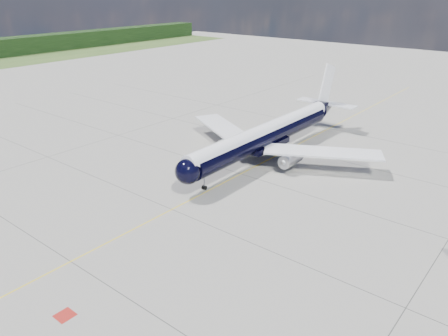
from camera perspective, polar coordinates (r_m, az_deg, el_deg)
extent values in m
plane|color=gray|center=(71.51, 4.63, 0.47)|extent=(320.00, 320.00, 0.00)
cube|color=yellow|center=(67.75, 2.22, -0.77)|extent=(0.16, 160.00, 0.01)
cube|color=maroon|center=(43.19, -20.07, -17.62)|extent=(1.60, 1.60, 0.01)
cylinder|color=black|center=(72.59, 5.40, 4.11)|extent=(3.83, 35.60, 3.56)
sphere|color=black|center=(58.79, -4.75, -0.45)|extent=(3.58, 3.58, 3.56)
cone|color=black|center=(90.95, 13.18, 7.81)|extent=(3.61, 6.58, 3.56)
cylinder|color=white|center=(72.32, 5.43, 4.77)|extent=(3.06, 37.47, 2.78)
cube|color=black|center=(58.47, -4.89, -0.04)|extent=(2.26, 1.14, 0.51)
cube|color=white|center=(79.41, 0.01, 5.21)|extent=(18.10, 12.47, 0.30)
cube|color=white|center=(69.54, 12.78, 2.04)|extent=(18.04, 12.68, 0.30)
cube|color=black|center=(73.02, 5.36, 3.13)|extent=(4.00, 9.39, 0.94)
cylinder|color=#B1B1B8|center=(75.11, 0.68, 3.30)|extent=(2.13, 4.32, 2.10)
cylinder|color=#B1B1B8|center=(68.78, 8.70, 1.16)|extent=(2.13, 4.32, 2.10)
sphere|color=gray|center=(73.66, -0.26, 2.91)|extent=(1.04, 1.04, 1.03)
sphere|color=gray|center=(67.19, 7.85, 0.68)|extent=(1.04, 1.04, 1.03)
cube|color=white|center=(75.02, 0.77, 3.85)|extent=(0.23, 3.00, 1.03)
cube|color=white|center=(68.68, 8.82, 1.75)|extent=(0.23, 3.00, 1.03)
cube|color=white|center=(89.47, 13.32, 10.71)|extent=(0.34, 5.94, 7.98)
cube|color=white|center=(90.76, 13.22, 8.27)|extent=(12.19, 3.09, 0.21)
cylinder|color=gray|center=(62.11, -2.60, -1.86)|extent=(0.17, 0.17, 1.97)
cylinder|color=black|center=(62.58, -2.72, -2.52)|extent=(0.17, 0.66, 0.66)
cylinder|color=black|center=(62.36, -2.46, -2.61)|extent=(0.17, 0.66, 0.66)
cylinder|color=gray|center=(76.14, 4.03, 2.92)|extent=(0.25, 0.25, 1.78)
cylinder|color=gray|center=(73.14, 7.89, 1.91)|extent=(0.25, 0.25, 1.78)
cylinder|color=black|center=(76.00, 3.80, 2.29)|extent=(0.43, 1.03, 1.03)
cylinder|color=black|center=(76.80, 4.24, 2.50)|extent=(0.43, 1.03, 1.03)
cylinder|color=black|center=(72.99, 7.65, 1.25)|extent=(0.43, 1.03, 1.03)
cylinder|color=black|center=(73.82, 8.07, 1.48)|extent=(0.43, 1.03, 1.03)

